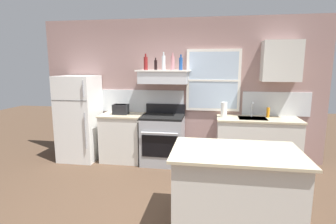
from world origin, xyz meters
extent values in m
plane|color=#4C3828|center=(0.00, 0.00, 0.00)|extent=(16.00, 16.00, 0.00)
cube|color=gray|center=(0.00, 2.23, 1.35)|extent=(5.40, 0.06, 2.70)
cube|color=silver|center=(-1.15, 2.19, 1.13)|extent=(2.50, 0.02, 0.44)
cube|color=silver|center=(1.80, 2.19, 1.13)|extent=(1.20, 0.02, 0.44)
cube|color=white|center=(0.65, 2.18, 1.55)|extent=(1.00, 0.04, 1.15)
cube|color=silver|center=(0.65, 2.17, 1.55)|extent=(0.90, 0.01, 1.05)
cube|color=white|center=(0.65, 2.16, 1.55)|extent=(0.90, 0.02, 0.04)
cube|color=white|center=(-1.90, 1.84, 0.82)|extent=(0.70, 0.68, 1.63)
cube|color=#333333|center=(-1.90, 1.50, 1.21)|extent=(0.69, 0.00, 0.01)
cylinder|color=#A5A8AD|center=(-1.60, 1.47, 0.66)|extent=(0.02, 0.02, 0.66)
cylinder|color=#A5A8AD|center=(-1.60, 1.47, 1.42)|extent=(0.02, 0.02, 0.30)
cube|color=silver|center=(-1.05, 1.90, 0.44)|extent=(0.76, 0.60, 0.88)
cube|color=#C6B793|center=(-1.05, 1.90, 0.90)|extent=(0.79, 0.63, 0.03)
cube|color=black|center=(-1.07, 1.89, 1.01)|extent=(0.28, 0.20, 0.19)
cube|color=black|center=(-1.07, 1.89, 1.09)|extent=(0.24, 0.16, 0.01)
cube|color=black|center=(-1.22, 1.89, 1.04)|extent=(0.02, 0.03, 0.02)
cube|color=#9EA0A5|center=(-0.25, 1.86, 0.43)|extent=(0.76, 0.64, 0.87)
cube|color=black|center=(-0.25, 1.86, 0.89)|extent=(0.76, 0.64, 0.04)
cube|color=black|center=(-0.25, 2.15, 1.00)|extent=(0.76, 0.06, 0.18)
cube|color=black|center=(-0.25, 1.54, 0.42)|extent=(0.65, 0.01, 0.40)
cylinder|color=silver|center=(-0.25, 1.50, 0.67)|extent=(0.65, 0.03, 0.03)
cube|color=silver|center=(-0.25, 1.96, 1.61)|extent=(0.88, 0.48, 0.22)
cube|color=#262628|center=(-0.25, 1.74, 1.53)|extent=(0.75, 0.02, 0.04)
cube|color=white|center=(-0.25, 1.96, 1.73)|extent=(0.96, 0.52, 0.02)
cylinder|color=maroon|center=(-0.57, 1.90, 1.86)|extent=(0.07, 0.07, 0.23)
cylinder|color=maroon|center=(-0.57, 1.90, 2.01)|extent=(0.03, 0.03, 0.06)
cylinder|color=black|center=(-0.41, 1.98, 1.83)|extent=(0.06, 0.06, 0.18)
cylinder|color=black|center=(-0.41, 1.98, 1.94)|extent=(0.02, 0.02, 0.04)
cylinder|color=silver|center=(-0.25, 1.92, 1.87)|extent=(0.06, 0.06, 0.26)
cylinder|color=silver|center=(-0.25, 1.92, 2.03)|extent=(0.03, 0.03, 0.06)
cylinder|color=#C67F84|center=(-0.09, 1.98, 1.87)|extent=(0.07, 0.07, 0.25)
cylinder|color=#C67F84|center=(-0.09, 1.98, 2.02)|extent=(0.03, 0.03, 0.06)
cylinder|color=#1E478C|center=(0.07, 1.91, 1.85)|extent=(0.07, 0.07, 0.22)
cylinder|color=#1E478C|center=(0.07, 1.91, 1.99)|extent=(0.03, 0.03, 0.05)
cube|color=silver|center=(1.45, 1.90, 0.44)|extent=(1.40, 0.60, 0.88)
cube|color=#C6B793|center=(1.45, 1.90, 0.90)|extent=(1.43, 0.63, 0.03)
cube|color=#B7BABC|center=(1.35, 1.88, 0.90)|extent=(0.48, 0.36, 0.01)
cylinder|color=silver|center=(1.35, 2.02, 1.05)|extent=(0.03, 0.03, 0.28)
cylinder|color=silver|center=(1.35, 1.94, 1.17)|extent=(0.02, 0.16, 0.02)
cylinder|color=white|center=(0.85, 1.90, 1.04)|extent=(0.11, 0.11, 0.27)
cylinder|color=orange|center=(1.63, 2.00, 1.00)|extent=(0.06, 0.06, 0.18)
cube|color=silver|center=(0.90, -0.01, 0.44)|extent=(1.32, 0.82, 0.88)
cube|color=#C6B793|center=(0.90, -0.01, 0.90)|extent=(1.40, 0.90, 0.03)
cube|color=silver|center=(1.80, 2.04, 1.90)|extent=(0.64, 0.32, 0.70)
camera|label=1|loc=(0.60, -2.84, 1.82)|focal=28.16mm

